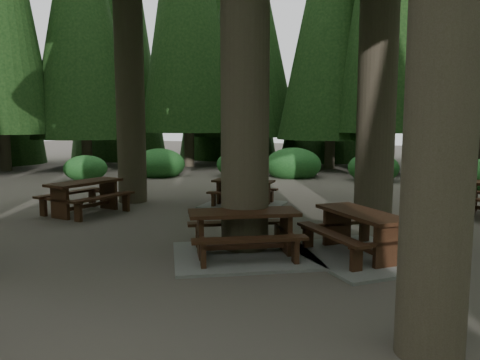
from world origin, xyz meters
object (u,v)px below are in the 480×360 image
at_px(picnic_table_f, 361,242).
at_px(picnic_table_a, 244,241).
at_px(picnic_table_b, 85,192).
at_px(picnic_table_c, 243,197).

bearing_deg(picnic_table_f, picnic_table_a, -111.79).
height_order(picnic_table_a, picnic_table_b, picnic_table_b).
distance_m(picnic_table_b, picnic_table_f, 6.99).
height_order(picnic_table_c, picnic_table_f, picnic_table_f).
bearing_deg(picnic_table_a, picnic_table_f, -9.26).
distance_m(picnic_table_b, picnic_table_c, 4.09).
relative_size(picnic_table_c, picnic_table_f, 0.75).
xyz_separation_m(picnic_table_a, picnic_table_f, (1.80, 0.81, -0.00)).
bearing_deg(picnic_table_c, picnic_table_a, -71.70).
relative_size(picnic_table_a, picnic_table_f, 1.01).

